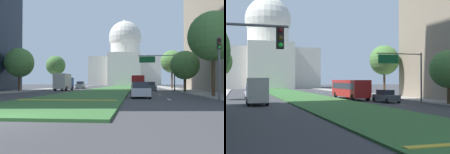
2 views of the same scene
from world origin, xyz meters
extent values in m
plane|color=#3D3D3F|center=(0.00, 58.96, 0.00)|extent=(260.00, 260.00, 0.00)
cube|color=#386B33|center=(0.00, 53.07, 0.07)|extent=(8.87, 106.13, 0.14)
cube|color=gold|center=(0.00, 9.79, 0.16)|extent=(7.98, 0.50, 0.04)
cube|color=silver|center=(8.46, 13.79, 0.00)|extent=(0.16, 2.40, 0.01)
cube|color=silver|center=(8.46, 22.43, 0.00)|extent=(0.16, 2.40, 0.01)
cube|color=silver|center=(8.46, 33.64, 0.00)|extent=(0.16, 2.40, 0.01)
cube|color=silver|center=(8.46, 38.39, 0.00)|extent=(0.16, 2.40, 0.01)
cube|color=silver|center=(8.46, 53.58, 0.00)|extent=(0.16, 2.40, 0.01)
cube|color=silver|center=(8.46, 63.99, 0.00)|extent=(0.16, 2.40, 0.01)
cube|color=silver|center=(8.46, 72.87, 0.00)|extent=(0.16, 2.40, 0.01)
cube|color=silver|center=(8.46, 77.03, 0.00)|extent=(0.16, 2.40, 0.01)
cube|color=#9E9991|center=(-14.48, 47.17, 0.07)|extent=(4.00, 106.13, 0.15)
cube|color=#9E9991|center=(14.48, 47.17, 0.07)|extent=(4.00, 106.13, 0.15)
cube|color=silver|center=(0.00, 117.92, 7.15)|extent=(34.85, 19.00, 14.30)
cube|color=silver|center=(0.00, 106.42, 7.87)|extent=(15.33, 4.00, 15.73)
cylinder|color=silver|center=(0.00, 117.92, 18.12)|extent=(14.80, 14.80, 7.63)
sphere|color=silver|center=(0.00, 117.92, 24.85)|extent=(16.66, 16.66, 16.66)
cylinder|color=silver|center=(0.00, 117.92, 32.34)|extent=(1.80, 1.80, 3.00)
cylinder|color=#515456|center=(11.98, 10.83, 2.60)|extent=(0.16, 0.16, 5.20)
cube|color=black|center=(11.98, 10.83, 4.60)|extent=(0.28, 0.24, 0.84)
sphere|color=#510F0F|center=(11.98, 10.69, 4.88)|extent=(0.18, 0.18, 0.18)
sphere|color=#4C380F|center=(11.98, 10.69, 4.60)|extent=(0.18, 0.18, 0.18)
sphere|color=#1ED838|center=(11.98, 10.69, 4.32)|extent=(0.18, 0.18, 0.18)
cylinder|color=#515456|center=(12.18, 34.63, 3.25)|extent=(0.20, 0.20, 6.50)
cylinder|color=#515456|center=(9.03, 34.63, 6.30)|extent=(6.30, 0.12, 0.12)
cube|color=#146033|center=(7.46, 34.58, 5.60)|extent=(2.80, 0.08, 1.10)
cylinder|color=#4C3823|center=(13.27, 16.64, 2.45)|extent=(0.35, 0.35, 4.89)
sphere|color=#4C7F3D|center=(13.27, 16.64, 6.28)|extent=(5.05, 5.05, 5.05)
cylinder|color=#4C3823|center=(-13.93, 30.31, 1.76)|extent=(0.37, 0.37, 3.53)
sphere|color=#4C7F3D|center=(-13.93, 30.31, 4.87)|extent=(4.88, 4.88, 4.88)
cylinder|color=#4C3823|center=(13.07, 30.15, 1.51)|extent=(0.41, 0.41, 3.02)
sphere|color=#4C7F3D|center=(13.07, 30.15, 4.26)|extent=(4.49, 4.49, 4.49)
cylinder|color=#4C3823|center=(-13.68, 48.45, 2.19)|extent=(0.30, 0.30, 4.38)
sphere|color=#4C7F3D|center=(-13.68, 48.45, 5.66)|extent=(4.64, 4.64, 4.64)
cylinder|color=#4C3823|center=(13.81, 49.11, 2.50)|extent=(0.38, 0.38, 4.99)
sphere|color=#4C7F3D|center=(13.81, 49.11, 6.42)|extent=(5.19, 5.19, 5.19)
cube|color=#BCBCC1|center=(5.88, 16.12, 0.61)|extent=(1.98, 4.72, 0.77)
cube|color=#282D38|center=(5.88, 16.31, 1.31)|extent=(1.69, 2.29, 0.63)
cylinder|color=black|center=(6.78, 14.26, 0.32)|extent=(0.24, 0.65, 0.64)
cylinder|color=black|center=(5.09, 14.22, 0.32)|extent=(0.24, 0.65, 0.64)
cylinder|color=black|center=(6.67, 18.03, 0.32)|extent=(0.24, 0.65, 0.64)
cylinder|color=black|center=(4.98, 17.98, 0.32)|extent=(0.24, 0.65, 0.64)
cube|color=#4C5156|center=(8.08, 36.61, 0.62)|extent=(1.99, 4.68, 0.80)
cube|color=#282D38|center=(8.07, 36.79, 1.35)|extent=(1.66, 2.28, 0.65)
cylinder|color=black|center=(8.97, 34.80, 0.32)|extent=(0.25, 0.65, 0.64)
cylinder|color=black|center=(7.36, 34.72, 0.32)|extent=(0.25, 0.65, 0.64)
cylinder|color=black|center=(8.80, 38.50, 0.32)|extent=(0.25, 0.65, 0.64)
cylinder|color=black|center=(7.19, 38.42, 0.32)|extent=(0.25, 0.65, 0.64)
cube|color=#BCBCC1|center=(-8.51, 52.49, 0.66)|extent=(2.07, 4.21, 0.88)
cube|color=#282D38|center=(-8.50, 52.32, 1.46)|extent=(1.73, 2.06, 0.72)
cylinder|color=black|center=(-9.44, 54.04, 0.32)|extent=(0.26, 0.65, 0.64)
cylinder|color=black|center=(-7.75, 54.14, 0.32)|extent=(0.26, 0.65, 0.64)
cylinder|color=black|center=(-9.26, 50.84, 0.32)|extent=(0.26, 0.65, 0.64)
cylinder|color=black|center=(-7.58, 50.93, 0.32)|extent=(0.26, 0.65, 0.64)
cube|color=navy|center=(-8.45, 39.78, 1.45)|extent=(2.30, 2.00, 2.20)
cube|color=beige|center=(-8.45, 36.58, 1.80)|extent=(2.30, 4.40, 2.80)
cylinder|color=black|center=(-9.50, 39.78, 0.45)|extent=(0.30, 0.90, 0.90)
cylinder|color=black|center=(-7.40, 39.78, 0.45)|extent=(0.30, 0.90, 0.90)
cylinder|color=black|center=(-9.50, 35.48, 0.45)|extent=(0.30, 0.90, 0.90)
cylinder|color=black|center=(-7.40, 35.48, 0.45)|extent=(0.30, 0.90, 0.90)
cube|color=#B21E1E|center=(5.88, 44.66, 1.70)|extent=(2.50, 11.00, 2.50)
cube|color=#232833|center=(5.88, 44.66, 2.05)|extent=(2.52, 10.12, 0.90)
cylinder|color=black|center=(7.03, 40.36, 0.50)|extent=(0.32, 1.00, 1.00)
cylinder|color=black|center=(4.73, 40.36, 0.50)|extent=(0.32, 1.00, 1.00)
cylinder|color=black|center=(7.03, 48.56, 0.50)|extent=(0.32, 1.00, 1.00)
cylinder|color=black|center=(4.73, 48.56, 0.50)|extent=(0.32, 1.00, 1.00)
camera|label=1|loc=(5.43, -9.35, 1.54)|focal=39.75mm
camera|label=2|loc=(-10.66, -2.21, 2.99)|focal=51.79mm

